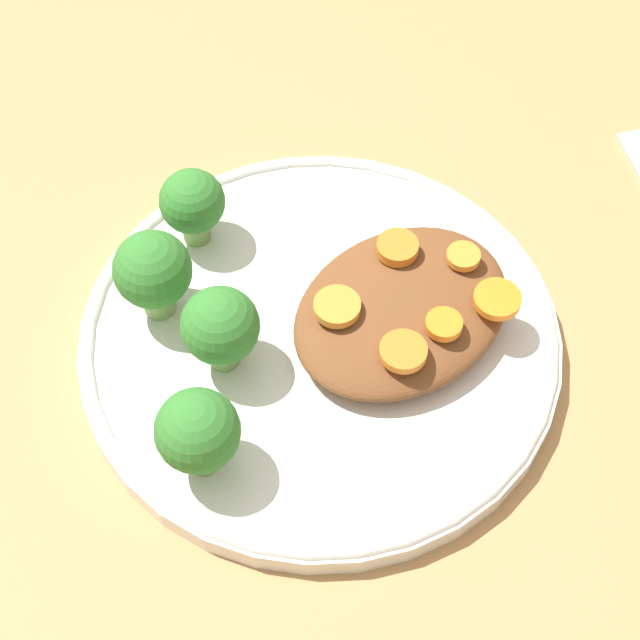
% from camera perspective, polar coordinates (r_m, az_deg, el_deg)
% --- Properties ---
extents(ground_plane, '(4.00, 4.00, 0.00)m').
position_cam_1_polar(ground_plane, '(0.63, 0.00, -1.52)').
color(ground_plane, tan).
extents(plate, '(0.28, 0.28, 0.02)m').
position_cam_1_polar(plate, '(0.62, 0.00, -1.03)').
color(plate, silver).
rests_on(plate, ground_plane).
extents(stew_mound, '(0.14, 0.11, 0.03)m').
position_cam_1_polar(stew_mound, '(0.62, 4.37, 0.53)').
color(stew_mound, brown).
rests_on(stew_mound, plate).
extents(broccoli_floret_0, '(0.05, 0.05, 0.06)m').
position_cam_1_polar(broccoli_floret_0, '(0.61, -8.90, 2.55)').
color(broccoli_floret_0, '#7FA85B').
rests_on(broccoli_floret_0, plate).
extents(broccoli_floret_1, '(0.04, 0.04, 0.06)m').
position_cam_1_polar(broccoli_floret_1, '(0.55, -6.54, -5.98)').
color(broccoli_floret_1, '#759E51').
rests_on(broccoli_floret_1, plate).
extents(broccoli_floret_2, '(0.04, 0.04, 0.06)m').
position_cam_1_polar(broccoli_floret_2, '(0.59, -5.34, -0.39)').
color(broccoli_floret_2, '#759E51').
rests_on(broccoli_floret_2, plate).
extents(broccoli_floret_3, '(0.04, 0.04, 0.05)m').
position_cam_1_polar(broccoli_floret_3, '(0.64, -6.82, 6.18)').
color(broccoli_floret_3, '#759E51').
rests_on(broccoli_floret_3, plate).
extents(carrot_slice_0, '(0.02, 0.02, 0.00)m').
position_cam_1_polar(carrot_slice_0, '(0.62, 7.65, 3.39)').
color(carrot_slice_0, orange).
rests_on(carrot_slice_0, stew_mound).
extents(carrot_slice_1, '(0.03, 0.03, 0.01)m').
position_cam_1_polar(carrot_slice_1, '(0.60, 0.92, 0.72)').
color(carrot_slice_1, orange).
rests_on(carrot_slice_1, stew_mound).
extents(carrot_slice_2, '(0.02, 0.02, 0.01)m').
position_cam_1_polar(carrot_slice_2, '(0.62, 4.43, 3.64)').
color(carrot_slice_2, orange).
rests_on(carrot_slice_2, stew_mound).
extents(carrot_slice_3, '(0.03, 0.03, 0.01)m').
position_cam_1_polar(carrot_slice_3, '(0.61, 9.44, 1.10)').
color(carrot_slice_3, orange).
rests_on(carrot_slice_3, stew_mound).
extents(carrot_slice_4, '(0.02, 0.02, 0.01)m').
position_cam_1_polar(carrot_slice_4, '(0.59, 6.62, -0.23)').
color(carrot_slice_4, orange).
rests_on(carrot_slice_4, stew_mound).
extents(carrot_slice_5, '(0.03, 0.03, 0.01)m').
position_cam_1_polar(carrot_slice_5, '(0.58, 4.46, -1.68)').
color(carrot_slice_5, orange).
rests_on(carrot_slice_5, stew_mound).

